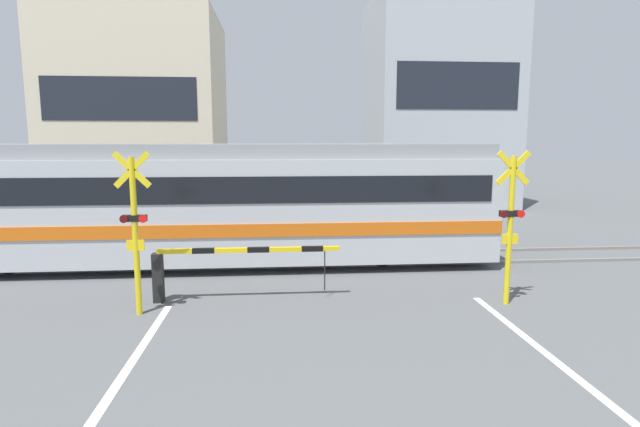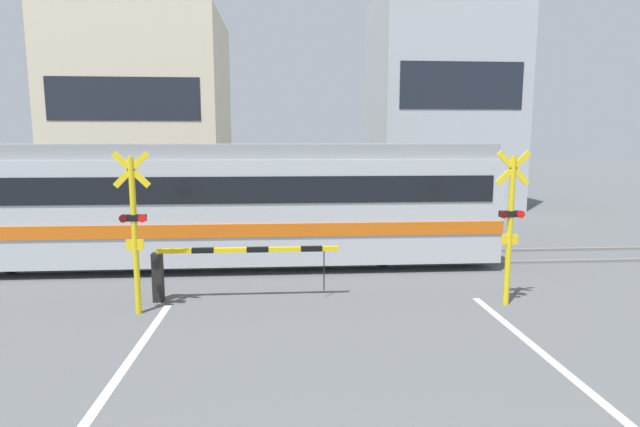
{
  "view_description": "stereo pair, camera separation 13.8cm",
  "coord_description": "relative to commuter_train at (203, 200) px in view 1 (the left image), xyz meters",
  "views": [
    {
      "loc": [
        -0.94,
        -1.59,
        3.25
      ],
      "look_at": [
        0.0,
        9.68,
        1.6
      ],
      "focal_mm": 28.0,
      "sensor_mm": 36.0,
      "label": 1
    },
    {
      "loc": [
        -0.81,
        -1.6,
        3.25
      ],
      "look_at": [
        0.0,
        9.68,
        1.6
      ],
      "focal_mm": 28.0,
      "sensor_mm": 36.0,
      "label": 2
    }
  ],
  "objects": [
    {
      "name": "building_right_of_street",
      "position": [
        9.98,
        11.97,
        3.45
      ],
      "size": [
        6.6,
        6.41,
        10.3
      ],
      "color": "#B2B7BC",
      "rests_on": "ground_plane"
    },
    {
      "name": "rail_track_near",
      "position": [
        2.94,
        -0.72,
        -1.66
      ],
      "size": [
        50.0,
        0.1,
        0.08
      ],
      "color": "gray",
      "rests_on": "ground_plane"
    },
    {
      "name": "crossing_signal_left",
      "position": [
        -0.66,
        -3.96,
        -0.01
      ],
      "size": [
        0.68,
        0.15,
        3.07
      ],
      "color": "yellow",
      "rests_on": "ground_plane"
    },
    {
      "name": "building_left_of_street",
      "position": [
        -4.62,
        11.97,
        2.85
      ],
      "size": [
        7.62,
        6.41,
        9.1
      ],
      "color": "beige",
      "rests_on": "ground_plane"
    },
    {
      "name": "rail_track_far",
      "position": [
        2.94,
        0.72,
        -1.66
      ],
      "size": [
        50.0,
        0.1,
        0.08
      ],
      "color": "gray",
      "rests_on": "ground_plane"
    },
    {
      "name": "commuter_train",
      "position": [
        0.0,
        0.0,
        0.0
      ],
      "size": [
        15.05,
        3.03,
        3.17
      ],
      "color": "#B7BCC1",
      "rests_on": "ground_plane"
    },
    {
      "name": "crossing_barrier_near",
      "position": [
        0.55,
        -3.24,
        -0.91
      ],
      "size": [
        3.78,
        0.2,
        1.1
      ],
      "color": "black",
      "rests_on": "ground_plane"
    },
    {
      "name": "crossing_barrier_far",
      "position": [
        5.33,
        2.61,
        -0.91
      ],
      "size": [
        3.78,
        0.2,
        1.1
      ],
      "color": "black",
      "rests_on": "ground_plane"
    },
    {
      "name": "crossing_signal_right",
      "position": [
        6.53,
        -3.96,
        -0.01
      ],
      "size": [
        0.68,
        0.15,
        3.07
      ],
      "color": "yellow",
      "rests_on": "ground_plane"
    },
    {
      "name": "pedestrian",
      "position": [
        4.28,
        6.36,
        -0.74
      ],
      "size": [
        0.38,
        0.22,
        1.67
      ],
      "color": "brown",
      "rests_on": "ground_plane"
    }
  ]
}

